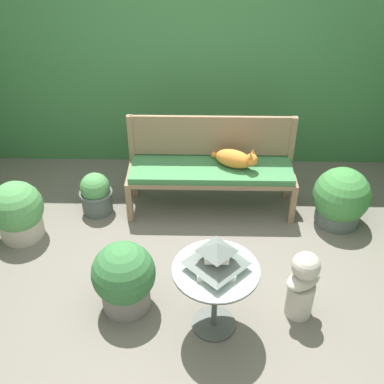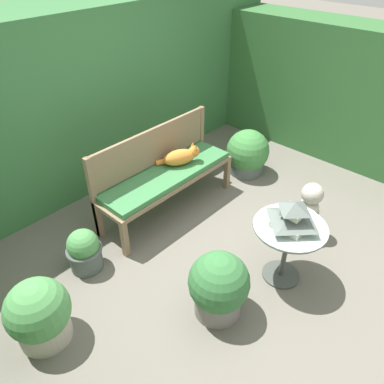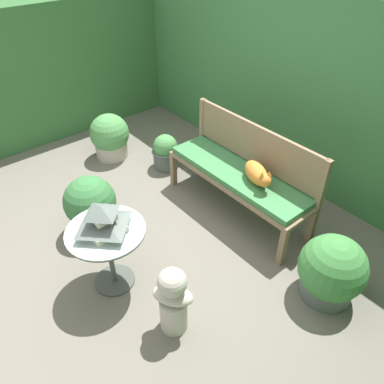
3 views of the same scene
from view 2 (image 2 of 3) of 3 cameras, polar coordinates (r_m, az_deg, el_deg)
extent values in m
plane|color=#666056|center=(3.82, 5.00, -10.67)|extent=(30.00, 30.00, 0.00)
cube|color=#38703D|center=(4.90, -18.63, 13.35)|extent=(6.40, 1.09, 2.07)
cube|color=#336633|center=(5.61, 22.90, 13.53)|extent=(0.70, 3.57, 1.77)
cube|color=#7F664C|center=(3.80, -10.20, -7.17)|extent=(0.06, 0.06, 0.41)
cube|color=#7F664C|center=(4.71, 5.35, 2.78)|extent=(0.06, 0.06, 0.41)
cube|color=#7F664C|center=(4.09, -14.05, -4.23)|extent=(0.06, 0.06, 0.41)
cube|color=#7F664C|center=(4.94, 1.36, 4.66)|extent=(0.06, 0.06, 0.41)
cube|color=#7F664C|center=(4.20, -3.76, 2.01)|extent=(1.69, 0.50, 0.04)
cube|color=#387542|center=(4.17, -3.79, 2.60)|extent=(1.63, 0.46, 0.06)
cube|color=#7F664C|center=(3.92, -14.74, -1.07)|extent=(0.06, 0.06, 0.97)
cube|color=#7F664C|center=(4.81, 1.34, 7.54)|extent=(0.06, 0.06, 0.97)
cube|color=#7F664C|center=(4.18, -6.13, 6.81)|extent=(1.63, 0.04, 0.43)
ellipsoid|color=orange|center=(4.25, -1.94, 5.30)|extent=(0.42, 0.32, 0.18)
sphere|color=orange|center=(4.29, 0.33, 6.20)|extent=(0.13, 0.13, 0.13)
cone|color=orange|center=(4.28, 0.14, 7.29)|extent=(0.05, 0.05, 0.06)
cone|color=orange|center=(4.23, 0.52, 6.88)|extent=(0.05, 0.05, 0.06)
cylinder|color=orange|center=(4.30, -4.20, 4.67)|extent=(0.22, 0.14, 0.06)
cylinder|color=#424742|center=(3.79, 13.36, -12.11)|extent=(0.36, 0.36, 0.02)
cylinder|color=#424742|center=(3.58, 14.01, -8.90)|extent=(0.04, 0.04, 0.62)
cylinder|color=silver|center=(3.37, 14.77, -5.09)|extent=(0.65, 0.65, 0.01)
torus|color=#424742|center=(3.38, 14.74, -5.25)|extent=(0.65, 0.65, 0.02)
cube|color=beige|center=(3.35, 14.86, -4.63)|extent=(0.28, 0.28, 0.06)
pyramid|color=#56605B|center=(3.31, 15.02, -3.80)|extent=(0.37, 0.37, 0.07)
cube|color=beige|center=(3.27, 15.18, -2.99)|extent=(0.17, 0.17, 0.05)
pyramid|color=#56605B|center=(3.23, 15.35, -2.12)|extent=(0.23, 0.23, 0.07)
cylinder|color=#B7B2A3|center=(4.20, 16.98, -4.36)|extent=(0.22, 0.22, 0.32)
ellipsoid|color=#B7B2A3|center=(4.07, 17.51, -1.96)|extent=(0.36, 0.33, 0.12)
sphere|color=#B7B2A3|center=(3.98, 17.89, -0.25)|extent=(0.23, 0.23, 0.23)
cylinder|color=slate|center=(3.34, 3.96, -16.08)|extent=(0.40, 0.40, 0.28)
torus|color=slate|center=(3.24, 4.05, -14.69)|extent=(0.44, 0.44, 0.03)
sphere|color=#336B38|center=(3.16, 4.13, -13.51)|extent=(0.52, 0.52, 0.52)
cylinder|color=#ADA393|center=(3.41, -21.62, -18.50)|extent=(0.42, 0.42, 0.25)
torus|color=#ADA393|center=(3.32, -22.07, -17.33)|extent=(0.45, 0.45, 0.03)
sphere|color=#4C8E4C|center=(3.25, -22.48, -16.24)|extent=(0.51, 0.51, 0.51)
cylinder|color=#4C5651|center=(3.83, -15.86, -9.61)|extent=(0.31, 0.31, 0.25)
torus|color=#4C5651|center=(3.75, -16.13, -8.42)|extent=(0.35, 0.35, 0.03)
sphere|color=#4C8E4C|center=(3.71, -16.30, -7.69)|extent=(0.30, 0.30, 0.30)
cylinder|color=#4C5651|center=(5.11, 8.29, 4.16)|extent=(0.44, 0.44, 0.23)
torus|color=#4C5651|center=(5.06, 8.39, 5.14)|extent=(0.48, 0.48, 0.03)
sphere|color=#3D7F3D|center=(5.00, 8.50, 6.22)|extent=(0.56, 0.56, 0.56)
camera|label=1|loc=(2.73, 83.13, 14.88)|focal=45.00mm
camera|label=3|loc=(4.51, 45.96, 25.66)|focal=35.00mm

